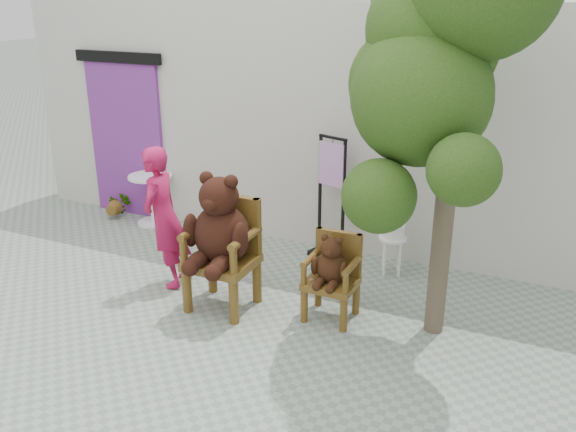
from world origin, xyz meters
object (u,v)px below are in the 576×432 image
(chair_small, at_px, (332,269))
(display_stand, at_px, (331,212))
(stool_bucket, at_px, (394,222))
(tree, at_px, (437,53))
(chair_big, at_px, (221,234))
(person, at_px, (165,218))
(cafe_table, at_px, (151,194))

(chair_small, distance_m, display_stand, 1.48)
(display_stand, distance_m, stool_bucket, 0.84)
(display_stand, bearing_deg, stool_bucket, 7.37)
(display_stand, bearing_deg, tree, -23.27)
(chair_big, relative_size, person, 0.93)
(stool_bucket, bearing_deg, chair_big, -132.63)
(chair_small, bearing_deg, display_stand, 111.63)
(chair_small, relative_size, cafe_table, 1.27)
(chair_big, height_order, stool_bucket, stool_bucket)
(stool_bucket, bearing_deg, display_stand, 169.51)
(display_stand, bearing_deg, chair_big, -90.74)
(cafe_table, height_order, tree, tree)
(chair_small, distance_m, tree, 2.24)
(chair_small, xyz_separation_m, cafe_table, (-3.22, 1.38, -0.09))
(chair_big, bearing_deg, display_stand, 71.40)
(cafe_table, xyz_separation_m, stool_bucket, (3.49, -0.16, 0.20))
(chair_big, relative_size, stool_bucket, 1.00)
(stool_bucket, relative_size, tree, 0.38)
(tree, bearing_deg, cafe_table, 163.57)
(chair_small, bearing_deg, cafe_table, 156.77)
(tree, bearing_deg, person, -174.79)
(cafe_table, relative_size, stool_bucket, 0.48)
(chair_small, height_order, display_stand, display_stand)
(chair_small, xyz_separation_m, tree, (0.81, 0.19, 2.08))
(chair_small, relative_size, person, 0.58)
(chair_small, distance_m, person, 1.95)
(chair_small, relative_size, display_stand, 0.59)
(cafe_table, distance_m, tree, 4.73)
(person, relative_size, cafe_table, 2.21)
(display_stand, bearing_deg, chair_small, -50.51)
(chair_big, xyz_separation_m, chair_small, (1.10, 0.27, -0.28))
(stool_bucket, xyz_separation_m, tree, (0.54, -1.03, 1.97))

